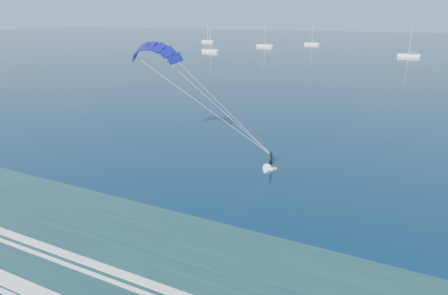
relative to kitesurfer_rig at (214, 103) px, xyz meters
name	(u,v)px	position (x,y,z in m)	size (l,w,h in m)	color
kitesurfer_rig	(214,103)	(0.00, 0.00, 0.00)	(15.35, 9.66, 15.51)	gold
sailboat_0	(210,51)	(-74.31, 134.76, -7.29)	(7.96, 2.40, 10.93)	white
sailboat_1	(265,46)	(-62.79, 176.95, -7.28)	(8.78, 2.40, 12.04)	white
sailboat_2	(312,44)	(-43.34, 203.79, -7.28)	(8.37, 2.40, 11.33)	white
sailboat_3	(408,55)	(12.07, 152.78, -7.28)	(8.46, 2.40, 11.78)	white
sailboat_7	(208,41)	(-110.59, 197.48, -7.28)	(7.73, 2.40, 11.16)	white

